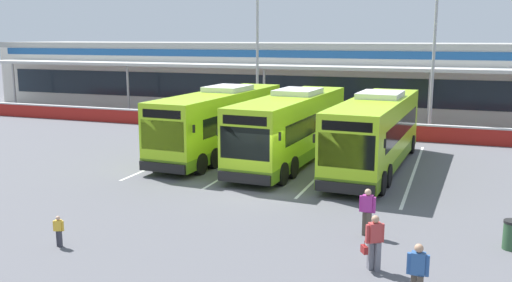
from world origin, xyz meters
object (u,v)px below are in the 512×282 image
object	(u,v)px
lamp_post_west	(257,40)
lamp_post_centre	(435,41)
pedestrian_with_handbag	(374,241)
pedestrian_near_bin	(367,211)
coach_bus_leftmost	(221,123)
coach_bus_centre	(375,134)
litter_bin	(512,235)
pedestrian_child	(59,230)
pedestrian_in_dark_coat	(418,273)
coach_bus_left_centre	(291,128)

from	to	relation	value
lamp_post_west	lamp_post_centre	world-z (taller)	same
pedestrian_with_handbag	pedestrian_near_bin	xyz separation A→B (m)	(-0.61, 2.70, 0.02)
coach_bus_leftmost	pedestrian_with_handbag	world-z (taller)	coach_bus_leftmost
pedestrian_near_bin	coach_bus_centre	bearing A→B (deg)	96.83
litter_bin	coach_bus_centre	bearing A→B (deg)	120.82
coach_bus_leftmost	pedestrian_near_bin	size ratio (longest dim) A/B	7.57
coach_bus_leftmost	pedestrian_near_bin	bearing A→B (deg)	-46.50
coach_bus_leftmost	pedestrian_child	size ratio (longest dim) A/B	12.21
pedestrian_with_handbag	pedestrian_in_dark_coat	distance (m)	2.24
coach_bus_leftmost	coach_bus_left_centre	xyz separation A→B (m)	(4.28, -0.51, 0.00)
coach_bus_left_centre	lamp_post_west	xyz separation A→B (m)	(-6.07, 11.42, 4.50)
coach_bus_leftmost	lamp_post_west	size ratio (longest dim) A/B	1.11
lamp_post_centre	pedestrian_near_bin	bearing A→B (deg)	-92.67
coach_bus_centre	pedestrian_with_handbag	xyz separation A→B (m)	(1.77, -12.45, -0.93)
coach_bus_centre	lamp_post_west	bearing A→B (deg)	132.23
coach_bus_leftmost	pedestrian_with_handbag	size ratio (longest dim) A/B	7.57
pedestrian_with_handbag	coach_bus_left_centre	bearing A→B (deg)	116.12
lamp_post_west	lamp_post_centre	size ratio (longest dim) A/B	1.00
pedestrian_in_dark_coat	pedestrian_child	distance (m)	10.91
pedestrian_child	lamp_post_west	size ratio (longest dim) A/B	0.09
pedestrian_child	pedestrian_near_bin	distance (m)	9.96
pedestrian_in_dark_coat	lamp_post_centre	xyz separation A→B (m)	(-0.99, 24.67, 5.42)
pedestrian_with_handbag	lamp_post_centre	bearing A→B (deg)	89.16
coach_bus_left_centre	pedestrian_near_bin	world-z (taller)	coach_bus_left_centre
coach_bus_left_centre	pedestrian_in_dark_coat	xyz separation A→B (m)	(7.46, -14.34, -0.91)
coach_bus_centre	litter_bin	distance (m)	11.00
coach_bus_centre	pedestrian_near_bin	world-z (taller)	coach_bus_centre
coach_bus_leftmost	pedestrian_near_bin	world-z (taller)	coach_bus_leftmost
pedestrian_with_handbag	lamp_post_centre	size ratio (longest dim) A/B	0.15
coach_bus_centre	litter_bin	xyz separation A→B (m)	(5.59, -9.38, -1.32)
pedestrian_with_handbag	pedestrian_in_dark_coat	size ratio (longest dim) A/B	1.00
pedestrian_near_bin	lamp_post_west	size ratio (longest dim) A/B	0.15
pedestrian_child	lamp_post_west	distance (m)	26.32
pedestrian_in_dark_coat	pedestrian_near_bin	distance (m)	4.90
lamp_post_west	litter_bin	bearing A→B (deg)	-52.48
coach_bus_leftmost	lamp_post_centre	distance (m)	15.24
coach_bus_left_centre	coach_bus_centre	world-z (taller)	same
coach_bus_left_centre	coach_bus_centre	distance (m)	4.37
coach_bus_centre	lamp_post_west	distance (m)	16.17
pedestrian_with_handbag	pedestrian_in_dark_coat	xyz separation A→B (m)	(1.32, -1.81, 0.02)
pedestrian_child	coach_bus_centre	bearing A→B (deg)	60.92
pedestrian_near_bin	pedestrian_with_handbag	bearing A→B (deg)	-77.32
coach_bus_left_centre	pedestrian_with_handbag	bearing A→B (deg)	-63.88
pedestrian_in_dark_coat	lamp_post_west	distance (m)	29.60
lamp_post_centre	litter_bin	bearing A→B (deg)	-80.01
coach_bus_centre	litter_bin	world-z (taller)	coach_bus_centre
coach_bus_centre	lamp_post_centre	xyz separation A→B (m)	(2.11, 10.41, 4.50)
coach_bus_centre	pedestrian_child	world-z (taller)	coach_bus_centre
pedestrian_near_bin	lamp_post_west	xyz separation A→B (m)	(-11.61, 21.25, 5.42)
coach_bus_left_centre	pedestrian_near_bin	xyz separation A→B (m)	(5.54, -9.83, -0.91)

